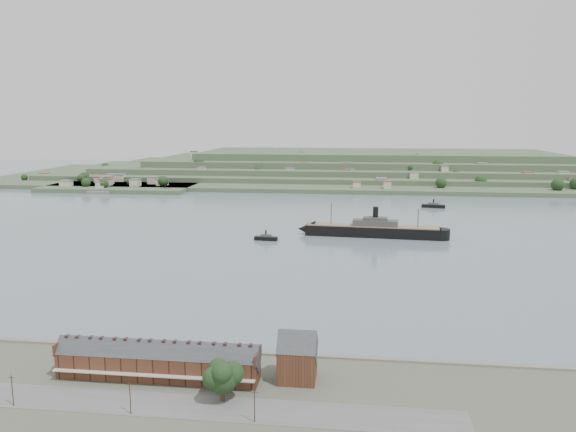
# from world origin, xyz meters

# --- Properties ---
(ground) EXTENTS (1400.00, 1400.00, 0.00)m
(ground) POSITION_xyz_m (0.00, 0.00, 0.00)
(ground) COLOR slate
(ground) RESTS_ON ground
(near_shore) EXTENTS (220.00, 80.00, 2.60)m
(near_shore) POSITION_xyz_m (0.00, -186.75, 1.01)
(near_shore) COLOR #4C5142
(near_shore) RESTS_ON ground
(terrace_row) EXTENTS (55.60, 9.80, 11.07)m
(terrace_row) POSITION_xyz_m (-10.00, -168.02, 6.84)
(terrace_row) COLOR #4E2A1C
(terrace_row) RESTS_ON ground
(gabled_building) EXTENTS (10.40, 10.18, 14.09)m
(gabled_building) POSITION_xyz_m (27.50, -164.00, 8.19)
(gabled_building) COLOR #4E2A1C
(gabled_building) RESTS_ON ground
(far_peninsula) EXTENTS (760.00, 309.00, 30.00)m
(far_peninsula) POSITION_xyz_m (27.91, 393.10, 11.88)
(far_peninsula) COLOR #395236
(far_peninsula) RESTS_ON ground
(steamship) EXTENTS (92.74, 17.37, 22.24)m
(steamship) POSITION_xyz_m (50.02, 36.42, 4.11)
(steamship) COLOR black
(steamship) RESTS_ON ground
(tugboat) EXTENTS (14.06, 4.88, 6.20)m
(tugboat) POSITION_xyz_m (-10.84, 17.60, 1.51)
(tugboat) COLOR black
(tugboat) RESTS_ON ground
(ferry_west) EXTENTS (20.77, 7.91, 7.60)m
(ferry_west) POSITION_xyz_m (-145.22, 225.00, 1.83)
(ferry_west) COLOR black
(ferry_west) RESTS_ON ground
(ferry_east) EXTENTS (19.35, 8.63, 7.01)m
(ferry_east) POSITION_xyz_m (104.53, 157.49, 1.69)
(ferry_east) COLOR black
(ferry_east) RESTS_ON ground
(fig_tree) EXTENTS (9.91, 8.59, 11.06)m
(fig_tree) POSITION_xyz_m (10.52, -178.52, 8.75)
(fig_tree) COLOR #3B2A1B
(fig_tree) RESTS_ON ground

